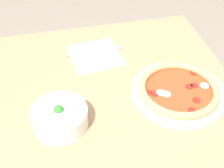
% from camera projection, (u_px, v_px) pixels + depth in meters
% --- Properties ---
extents(dining_table, '(1.00, 0.85, 0.73)m').
position_uv_depth(dining_table, '(123.00, 125.00, 1.14)').
color(dining_table, tan).
rests_on(dining_table, ground_plane).
extents(pizza, '(0.33, 0.33, 0.04)m').
position_uv_depth(pizza, '(178.00, 89.00, 1.08)').
color(pizza, white).
rests_on(pizza, dining_table).
extents(bowl, '(0.18, 0.18, 0.08)m').
position_uv_depth(bowl, '(60.00, 116.00, 0.96)').
color(bowl, white).
rests_on(bowl, dining_table).
extents(napkin, '(0.22, 0.22, 0.00)m').
position_uv_depth(napkin, '(95.00, 55.00, 1.25)').
color(napkin, white).
rests_on(napkin, dining_table).
extents(fork, '(0.01, 0.19, 0.00)m').
position_uv_depth(fork, '(97.00, 59.00, 1.23)').
color(fork, silver).
rests_on(fork, napkin).
extents(knife, '(0.02, 0.22, 0.01)m').
position_uv_depth(knife, '(96.00, 51.00, 1.27)').
color(knife, silver).
rests_on(knife, napkin).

